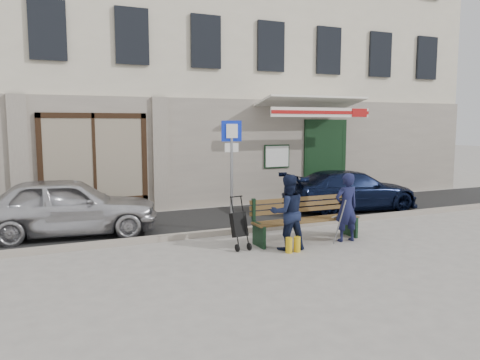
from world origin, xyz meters
TOP-DOWN VIEW (x-y plane):
  - ground at (0.00, 0.00)m, footprint 80.00×80.00m
  - asphalt_lane at (0.00, 3.10)m, footprint 60.00×3.20m
  - curb at (0.00, 1.50)m, footprint 60.00×0.18m
  - building at (0.01, 8.45)m, footprint 20.00×8.27m
  - car_silver at (-4.04, 2.80)m, footprint 4.06×2.05m
  - car_navy at (3.57, 2.77)m, footprint 4.06×1.89m
  - parking_sign at (-0.52, 1.83)m, footprint 0.47×0.10m
  - bench at (0.49, 0.28)m, footprint 2.40×1.17m
  - man at (1.28, -0.09)m, footprint 0.54×0.37m
  - woman at (-0.17, -0.14)m, footprint 0.76×0.62m
  - stroller at (-1.02, 0.29)m, footprint 0.33×0.45m

SIDE VIEW (x-z plane):
  - ground at x=0.00m, z-range 0.00..0.00m
  - asphalt_lane at x=0.00m, z-range 0.00..0.01m
  - curb at x=0.00m, z-range 0.00..0.12m
  - bench at x=0.49m, z-range -0.03..0.95m
  - stroller at x=-1.02m, z-range -0.06..0.98m
  - car_navy at x=3.57m, z-range 0.00..1.15m
  - car_silver at x=-4.04m, z-range 0.00..1.32m
  - man at x=1.28m, z-range 0.00..1.45m
  - woman at x=-0.17m, z-range 0.00..1.49m
  - parking_sign at x=-0.52m, z-range 0.42..2.96m
  - building at x=0.01m, z-range -0.03..9.97m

